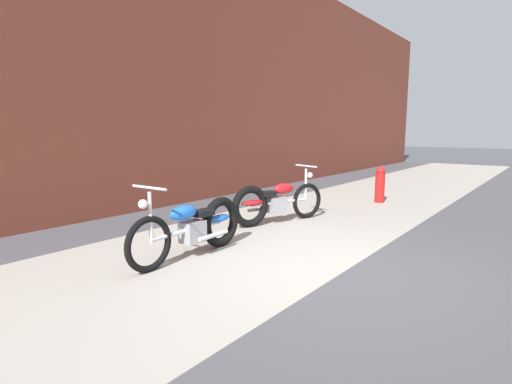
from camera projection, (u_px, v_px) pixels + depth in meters
name	position (u px, v px, depth m)	size (l,w,h in m)	color
ground_plane	(342.00, 273.00, 4.72)	(80.00, 80.00, 0.00)	#47474C
sidewalk_slab	(231.00, 247.00, 5.78)	(36.00, 3.50, 0.01)	#9E998E
brick_building_wall	(89.00, 51.00, 7.39)	(36.00, 0.50, 6.26)	brown
motorcycle_blue	(197.00, 226.00, 5.35)	(2.01, 0.58, 1.03)	black
motorcycle_red	(273.00, 202.00, 7.19)	(1.93, 0.86, 1.03)	black
fire_hydrant	(380.00, 184.00, 9.33)	(0.22, 0.22, 0.84)	red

